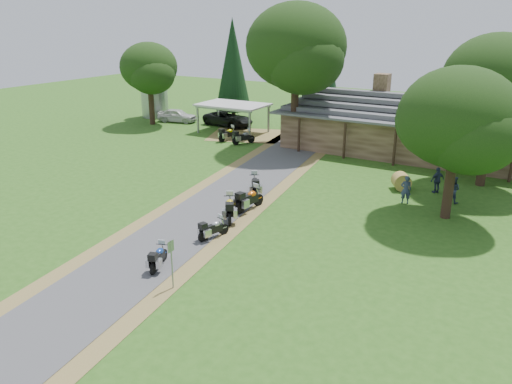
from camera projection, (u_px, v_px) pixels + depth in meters
The scene contains 25 objects.
ground at pixel (164, 242), 25.04m from camera, with size 120.00×120.00×0.00m, color #2B5818.
driveway at pixel (203, 215), 28.53m from camera, with size 46.00×46.00×0.00m, color #49494B.
lodge at pixel (411, 123), 40.86m from camera, with size 21.40×9.40×4.90m, color brown, non-canonical shape.
silo at pixel (154, 90), 55.70m from camera, with size 2.97×2.97×6.03m, color gray.
carport at pixel (233, 118), 48.46m from camera, with size 6.46×4.31×2.80m, color silver, non-canonical shape.
car_white_sedan at pixel (177, 114), 53.50m from camera, with size 5.38×2.27×1.79m, color silver.
car_dark_suv at pixel (228, 115), 51.48m from camera, with size 6.00×2.56×2.30m, color black.
motorcycle_row_a at pixel (158, 256), 22.32m from camera, with size 1.65×0.54×1.13m, color #183C94, non-canonical shape.
motorcycle_row_b at pixel (213, 228), 25.31m from camera, with size 1.68×0.55×1.15m, color #93959B, non-canonical shape.
motorcycle_row_c at pixel (230, 207), 27.62m from camera, with size 2.12×0.69×1.45m, color yellow, non-canonical shape.
motorcycle_row_d at pixel (250, 198), 29.03m from camera, with size 2.11×0.69×1.44m, color #D95F0F, non-canonical shape.
motorcycle_row_e at pixel (255, 184), 31.50m from camera, with size 2.05×0.67×1.40m, color black, non-canonical shape.
motorcycle_carport_a at pixel (228, 133), 45.44m from camera, with size 1.99×0.65×1.36m, color #D1CE06, non-canonical shape.
motorcycle_carport_b at pixel (244, 136), 44.27m from camera, with size 1.97×0.64×1.35m, color slate, non-canonical shape.
person_a at pixel (406, 187), 29.95m from camera, with size 0.58×0.42×2.04m, color #2E3954.
person_b at pixel (453, 187), 30.11m from camera, with size 0.55×0.40×1.95m, color #2E3954.
person_c at pixel (438, 178), 31.78m from camera, with size 0.56×0.40×1.98m, color #2E3954.
hay_bale at pixel (401, 181), 32.51m from camera, with size 1.12×1.12×1.03m, color olive.
sign_post at pixel (172, 265), 20.42m from camera, with size 0.39×0.07×2.19m, color gray, non-canonical shape.
oak_lodge_left at pixel (296, 67), 40.92m from camera, with size 8.21×8.21×13.66m, color black, non-canonical shape.
oak_lodge_right at pixel (493, 100), 31.67m from camera, with size 6.62×6.62×11.37m, color black, non-canonical shape.
oak_driveway at pixel (456, 138), 26.61m from camera, with size 6.34×6.34×9.18m, color black, non-canonical shape.
oak_silo at pixel (150, 78), 51.13m from camera, with size 5.82×5.82×9.54m, color black, non-canonical shape.
cedar_near at pixel (325, 76), 47.26m from camera, with size 3.51×3.51×10.87m, color black.
cedar_far at pixel (233, 69), 53.69m from camera, with size 3.88×3.88×10.75m, color black.
Camera 1 is at (15.57, -17.29, 10.66)m, focal length 35.00 mm.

